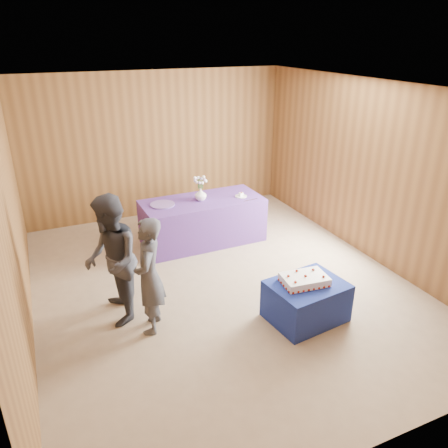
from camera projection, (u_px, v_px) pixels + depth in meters
ground at (221, 284)px, 6.24m from camera, size 6.00×6.00×0.00m
room_shell at (221, 161)px, 5.52m from camera, size 5.04×6.04×2.72m
cake_table at (306, 301)px, 5.40m from camera, size 0.98×0.80×0.50m
serving_table at (203, 221)px, 7.38m from camera, size 2.02×0.93×0.75m
sheet_cake at (304, 279)px, 5.29m from camera, size 0.60×0.44×0.13m
vase at (201, 194)px, 7.19m from camera, size 0.25×0.25×0.20m
flower_spray at (200, 180)px, 7.09m from camera, size 0.23×0.23×0.18m
platter at (162, 205)px, 7.01m from camera, size 0.50×0.50×0.02m
plate at (241, 196)px, 7.38m from camera, size 0.21×0.21×0.01m
cake_slice at (241, 194)px, 7.37m from camera, size 0.08×0.07×0.08m
knife at (251, 200)px, 7.23m from camera, size 0.26×0.05×0.00m
guest_left at (149, 276)px, 5.03m from camera, size 0.52×0.62×1.44m
guest_right at (112, 261)px, 5.17m from camera, size 0.68×0.84×1.62m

